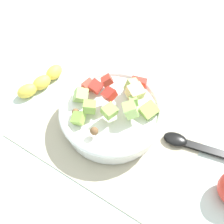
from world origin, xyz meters
name	(u,v)px	position (x,y,z in m)	size (l,w,h in m)	color
ground_plane	(114,124)	(0.00, 0.00, 0.00)	(2.40, 2.40, 0.00)	silver
placemat	(114,123)	(0.00, 0.00, 0.00)	(0.42, 0.34, 0.01)	#BCB299
salad_bowl	(112,113)	(-0.01, 0.00, 0.04)	(0.25, 0.25, 0.11)	white
serving_spoon	(194,145)	(0.19, 0.04, 0.01)	(0.22, 0.07, 0.01)	black
banana_whole	(41,81)	(-0.23, 0.00, 0.02)	(0.06, 0.15, 0.04)	yellow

